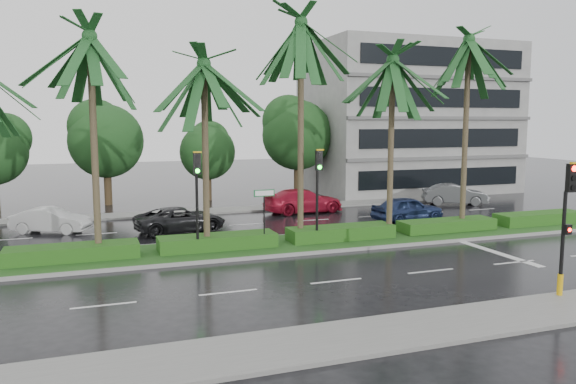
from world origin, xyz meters
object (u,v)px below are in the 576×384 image
object	(u,v)px
street_sign	(264,204)
car_darkgrey	(181,219)
car_red	(303,201)
car_grey	(455,194)
signal_near	(566,223)
car_blue	(407,209)
signal_median_left	(197,187)
car_white	(51,220)

from	to	relation	value
street_sign	car_darkgrey	world-z (taller)	street_sign
car_red	car_grey	distance (m)	11.15
signal_near	car_blue	size ratio (longest dim) A/B	1.02
car_red	car_grey	bearing A→B (deg)	-96.45
street_sign	car_grey	xyz separation A→B (m)	(16.64, 8.93, -1.41)
car_darkgrey	car_grey	distance (m)	19.73
signal_near	signal_median_left	bearing A→B (deg)	135.91
car_darkgrey	car_grey	world-z (taller)	car_grey
car_blue	signal_near	bearing A→B (deg)	162.78
signal_median_left	car_grey	bearing A→B (deg)	24.88
car_darkgrey	car_blue	size ratio (longest dim) A/B	1.10
street_sign	car_red	size ratio (longest dim) A/B	0.50
signal_near	signal_median_left	size ratio (longest dim) A/B	1.00
street_sign	car_blue	distance (m)	10.98
signal_near	car_white	size ratio (longest dim) A/B	1.11
signal_median_left	car_blue	distance (m)	13.94
signal_near	street_sign	bearing A→B (deg)	125.34
street_sign	car_grey	world-z (taller)	street_sign
street_sign	car_grey	size ratio (longest dim) A/B	0.60
car_white	car_red	bearing A→B (deg)	-60.47
car_white	car_red	xyz separation A→B (m)	(14.71, 1.57, 0.10)
car_grey	car_white	bearing A→B (deg)	116.22
signal_median_left	car_white	world-z (taller)	signal_median_left
car_white	car_darkgrey	bearing A→B (deg)	-84.56
car_red	car_blue	distance (m)	6.73
street_sign	signal_near	bearing A→B (deg)	-54.66
signal_median_left	car_grey	size ratio (longest dim) A/B	1.00
street_sign	car_grey	bearing A→B (deg)	28.21
car_darkgrey	car_red	size ratio (longest dim) A/B	0.91
signal_median_left	car_darkgrey	distance (m)	6.30
car_blue	street_sign	bearing A→B (deg)	108.05
signal_median_left	car_darkgrey	world-z (taller)	signal_median_left
street_sign	car_darkgrey	distance (m)	6.50
car_red	street_sign	bearing A→B (deg)	144.99
car_blue	car_grey	size ratio (longest dim) A/B	0.98
signal_near	car_grey	xyz separation A→B (m)	(9.64, 18.80, -1.79)
car_white	car_darkgrey	distance (m)	6.71
car_white	car_grey	world-z (taller)	car_grey
street_sign	signal_median_left	bearing A→B (deg)	-176.53
car_darkgrey	car_blue	world-z (taller)	car_blue
signal_median_left	car_grey	world-z (taller)	signal_median_left
signal_near	signal_median_left	distance (m)	13.93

